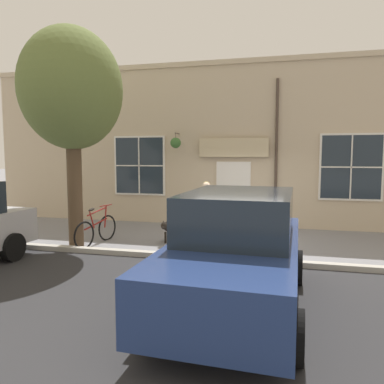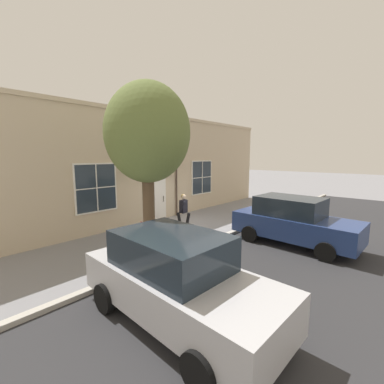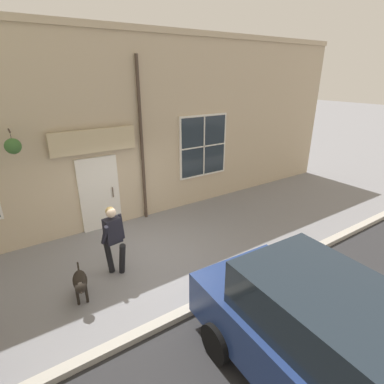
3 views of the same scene
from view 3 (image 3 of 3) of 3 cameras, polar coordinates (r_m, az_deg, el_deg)
name	(u,v)px [view 3 (image 3 of 3)]	position (r m, az deg, el deg)	size (l,w,h in m)	color
ground_plane	(147,259)	(7.45, -8.59, -12.59)	(90.00, 90.00, 0.00)	gray
storefront_facade	(103,134)	(8.51, -16.61, 10.55)	(0.95, 18.00, 5.32)	#C6B293
pedestrian_walking	(113,235)	(6.67, -14.79, -7.88)	(0.59, 0.55, 1.61)	black
dog_on_leash	(80,282)	(6.42, -20.52, -15.80)	(1.01, 0.38, 0.63)	black
parked_car_mid_block	(332,350)	(4.67, 25.19, -25.65)	(4.36, 2.07, 1.75)	navy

